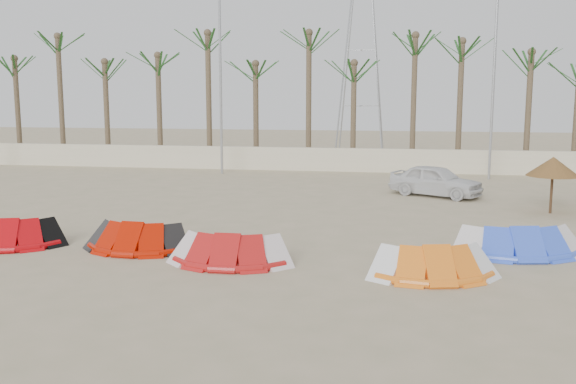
% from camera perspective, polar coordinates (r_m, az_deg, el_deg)
% --- Properties ---
extents(ground, '(120.00, 120.00, 0.00)m').
position_cam_1_polar(ground, '(14.60, -3.96, -8.68)').
color(ground, tan).
rests_on(ground, ground).
extents(boundary_wall, '(60.00, 0.30, 1.30)m').
position_cam_1_polar(boundary_wall, '(35.87, 4.25, 2.89)').
color(boundary_wall, beige).
rests_on(boundary_wall, ground).
extents(palm_line, '(52.00, 4.00, 7.70)m').
position_cam_1_polar(palm_line, '(37.17, 5.62, 12.02)').
color(palm_line, brown).
rests_on(palm_line, ground).
extents(lamp_b, '(1.25, 0.14, 11.00)m').
position_cam_1_polar(lamp_b, '(34.80, -5.98, 11.12)').
color(lamp_b, '#A5A8AD').
rests_on(lamp_b, ground).
extents(lamp_c, '(1.25, 0.14, 11.00)m').
position_cam_1_polar(lamp_c, '(33.89, 17.93, 10.80)').
color(lamp_c, '#A5A8AD').
rests_on(lamp_c, ground).
extents(pylon, '(3.00, 3.00, 14.00)m').
position_cam_1_polar(pylon, '(41.82, 6.38, 2.82)').
color(pylon, '#A5A8AD').
rests_on(pylon, ground).
extents(kite_red_left, '(3.28, 2.23, 0.90)m').
position_cam_1_polar(kite_red_left, '(20.19, -23.04, -3.21)').
color(kite_red_left, '#BA050B').
rests_on(kite_red_left, ground).
extents(kite_red_mid, '(3.10, 1.67, 0.90)m').
position_cam_1_polar(kite_red_mid, '(18.62, -13.06, -3.69)').
color(kite_red_mid, '#B51200').
rests_on(kite_red_mid, ground).
extents(kite_red_right, '(3.14, 1.57, 0.90)m').
position_cam_1_polar(kite_red_right, '(16.81, -4.98, -4.85)').
color(kite_red_right, red).
rests_on(kite_red_right, ground).
extents(kite_orange, '(3.27, 2.07, 0.90)m').
position_cam_1_polar(kite_orange, '(15.94, 12.83, -5.81)').
color(kite_orange, orange).
rests_on(kite_orange, ground).
extents(kite_blue, '(3.70, 2.09, 0.90)m').
position_cam_1_polar(kite_blue, '(18.80, 19.76, -3.87)').
color(kite_blue, blue).
rests_on(kite_blue, ground).
extents(parasol_left, '(1.88, 1.88, 2.08)m').
position_cam_1_polar(parasol_left, '(25.13, 22.50, 2.11)').
color(parasol_left, '#4C331E').
rests_on(parasol_left, ground).
extents(car, '(4.19, 3.25, 1.33)m').
position_cam_1_polar(car, '(27.92, 13.00, 0.99)').
color(car, silver).
rests_on(car, ground).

